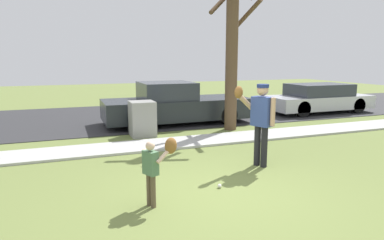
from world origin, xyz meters
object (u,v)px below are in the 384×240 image
(street_tree_near, at_px, (232,38))
(person_adult, at_px, (260,116))
(parked_pickup_dark, at_px, (175,105))
(person_child, at_px, (156,163))
(utility_cabinet, at_px, (142,119))
(parked_sedan_silver, at_px, (318,98))
(baseball, at_px, (220,186))

(street_tree_near, bearing_deg, person_adult, -107.94)
(person_adult, distance_m, parked_pickup_dark, 5.37)
(person_child, bearing_deg, parked_pickup_dark, 46.27)
(person_adult, bearing_deg, parked_pickup_dark, -111.51)
(person_child, xyz_separation_m, utility_cabinet, (0.87, 4.98, -0.18))
(utility_cabinet, xyz_separation_m, parked_sedan_silver, (8.09, 1.79, 0.10))
(utility_cabinet, xyz_separation_m, parked_pickup_dark, (1.53, 1.55, 0.15))
(parked_pickup_dark, bearing_deg, parked_sedan_silver, 2.10)
(person_adult, height_order, baseball, person_adult)
(parked_pickup_dark, xyz_separation_m, parked_sedan_silver, (6.56, 0.24, -0.05))
(utility_cabinet, distance_m, parked_sedan_silver, 8.29)
(person_child, relative_size, baseball, 14.82)
(utility_cabinet, distance_m, parked_pickup_dark, 2.18)
(person_adult, height_order, street_tree_near, street_tree_near)
(utility_cabinet, bearing_deg, baseball, -85.25)
(person_child, bearing_deg, parked_sedan_silver, 13.54)
(parked_sedan_silver, bearing_deg, person_child, -142.91)
(person_adult, relative_size, baseball, 24.05)
(person_child, distance_m, parked_pickup_dark, 6.96)
(baseball, bearing_deg, parked_pickup_dark, 79.57)
(utility_cabinet, height_order, parked_sedan_silver, parked_sedan_silver)
(person_child, height_order, street_tree_near, street_tree_near)
(baseball, xyz_separation_m, parked_sedan_silver, (7.70, 6.45, 0.58))
(street_tree_near, bearing_deg, parked_sedan_silver, 19.96)
(person_adult, height_order, parked_pickup_dark, person_adult)
(baseball, bearing_deg, parked_sedan_silver, 39.93)
(street_tree_near, xyz_separation_m, parked_sedan_silver, (5.17, 1.88, -2.33))
(person_adult, height_order, utility_cabinet, person_adult)
(parked_sedan_silver, bearing_deg, baseball, -140.07)
(parked_pickup_dark, height_order, parked_sedan_silver, parked_pickup_dark)
(utility_cabinet, height_order, street_tree_near, street_tree_near)
(person_adult, relative_size, person_child, 1.62)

